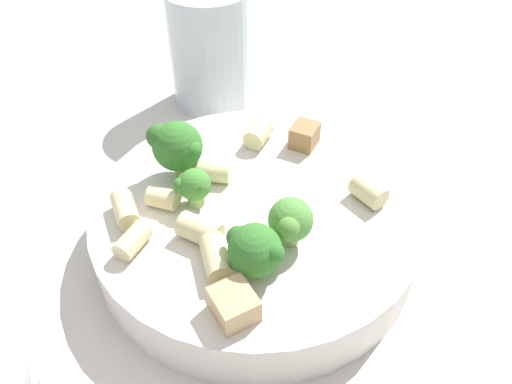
% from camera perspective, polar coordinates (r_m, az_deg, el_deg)
% --- Properties ---
extents(ground_plane, '(2.00, 2.00, 0.00)m').
position_cam_1_polar(ground_plane, '(0.38, 0.00, -5.50)').
color(ground_plane, beige).
extents(pasta_bowl, '(0.23, 0.23, 0.04)m').
position_cam_1_polar(pasta_bowl, '(0.36, 0.00, -3.10)').
color(pasta_bowl, silver).
rests_on(pasta_bowl, ground_plane).
extents(broccoli_floret_0, '(0.03, 0.03, 0.04)m').
position_cam_1_polar(broccoli_floret_0, '(0.29, -0.16, -6.59)').
color(broccoli_floret_0, '#84AD60').
rests_on(broccoli_floret_0, pasta_bowl).
extents(broccoli_floret_1, '(0.04, 0.04, 0.05)m').
position_cam_1_polar(broccoli_floret_1, '(0.36, -9.09, 5.24)').
color(broccoli_floret_1, '#93B766').
rests_on(broccoli_floret_1, pasta_bowl).
extents(broccoli_floret_2, '(0.03, 0.03, 0.03)m').
position_cam_1_polar(broccoli_floret_2, '(0.31, 4.00, -3.33)').
color(broccoli_floret_2, '#93B766').
rests_on(broccoli_floret_2, pasta_bowl).
extents(broccoli_floret_3, '(0.02, 0.03, 0.03)m').
position_cam_1_polar(broccoli_floret_3, '(0.34, -7.17, 0.71)').
color(broccoli_floret_3, '#93B766').
rests_on(broccoli_floret_3, pasta_bowl).
extents(rigatoni_0, '(0.03, 0.03, 0.01)m').
position_cam_1_polar(rigatoni_0, '(0.32, -13.94, -5.45)').
color(rigatoni_0, beige).
rests_on(rigatoni_0, pasta_bowl).
extents(rigatoni_1, '(0.03, 0.03, 0.02)m').
position_cam_1_polar(rigatoni_1, '(0.36, -5.35, 2.33)').
color(rigatoni_1, beige).
rests_on(rigatoni_1, pasta_bowl).
extents(rigatoni_2, '(0.03, 0.03, 0.02)m').
position_cam_1_polar(rigatoni_2, '(0.40, 0.28, 6.69)').
color(rigatoni_2, beige).
rests_on(rigatoni_2, pasta_bowl).
extents(rigatoni_3, '(0.03, 0.03, 0.02)m').
position_cam_1_polar(rigatoni_3, '(0.32, -6.44, -4.34)').
color(rigatoni_3, beige).
rests_on(rigatoni_3, pasta_bowl).
extents(rigatoni_4, '(0.02, 0.03, 0.01)m').
position_cam_1_polar(rigatoni_4, '(0.35, -10.60, -0.70)').
color(rigatoni_4, beige).
rests_on(rigatoni_4, pasta_bowl).
extents(rigatoni_5, '(0.03, 0.02, 0.01)m').
position_cam_1_polar(rigatoni_5, '(0.34, -14.74, -1.93)').
color(rigatoni_5, beige).
rests_on(rigatoni_5, pasta_bowl).
extents(rigatoni_6, '(0.03, 0.02, 0.02)m').
position_cam_1_polar(rigatoni_6, '(0.30, -4.58, -7.54)').
color(rigatoni_6, beige).
rests_on(rigatoni_6, pasta_bowl).
extents(rigatoni_7, '(0.03, 0.02, 0.02)m').
position_cam_1_polar(rigatoni_7, '(0.35, 12.73, 0.07)').
color(rigatoni_7, beige).
rests_on(rigatoni_7, pasta_bowl).
extents(chicken_chunk_0, '(0.03, 0.03, 0.02)m').
position_cam_1_polar(chicken_chunk_0, '(0.28, -2.55, -12.72)').
color(chicken_chunk_0, tan).
rests_on(chicken_chunk_0, pasta_bowl).
extents(chicken_chunk_1, '(0.03, 0.03, 0.02)m').
position_cam_1_polar(chicken_chunk_1, '(0.40, 5.56, 6.44)').
color(chicken_chunk_1, '#A87A4C').
rests_on(chicken_chunk_1, pasta_bowl).
extents(drinking_glass, '(0.08, 0.08, 0.11)m').
position_cam_1_polar(drinking_glass, '(0.51, -5.19, 15.19)').
color(drinking_glass, silver).
rests_on(drinking_glass, ground_plane).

